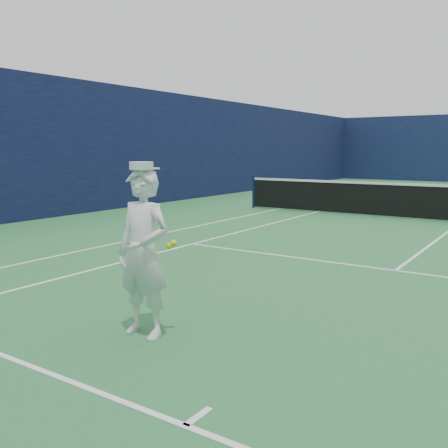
% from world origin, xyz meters
% --- Properties ---
extents(tennis_player, '(0.77, 0.46, 1.82)m').
position_xyz_m(tennis_player, '(-1.44, -10.72, 0.89)').
color(tennis_player, white).
rests_on(tennis_player, ground).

